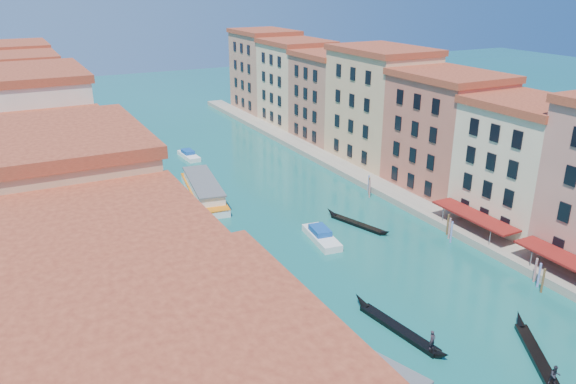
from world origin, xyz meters
The scene contains 11 objects.
left_bank_palazzos centered at (-26.00, 64.68, 9.71)m, with size 12.80×128.40×21.00m.
right_bank_palazzos centered at (30.00, 65.00, 9.75)m, with size 12.80×128.40×21.00m.
quay centered at (22.00, 65.00, 0.50)m, with size 4.00×140.00×1.00m, color gray.
mooring_poles_right centered at (19.10, 28.80, 1.30)m, with size 1.44×54.24×3.20m.
vaporetto_near centered at (-9.06, 23.65, 1.36)m, with size 10.97×20.72×3.02m.
vaporetto_far centered at (-4.27, 69.17, 1.25)m, with size 6.96×19.01×2.77m.
gondola_fore centered at (0.30, 26.35, 0.43)m, with size 2.69×12.74×2.54m.
gondola_right centered at (8.52, 17.10, 0.47)m, with size 7.32×10.95×2.46m.
gondola_far centered at (10.76, 49.20, 0.33)m, with size 4.28×11.04×1.61m.
motorboat_mid centered at (4.00, 47.20, 0.63)m, with size 3.44×8.06×1.62m.
motorboat_far centered at (0.12, 90.23, 0.56)m, with size 2.51×7.04×1.44m.
Camera 1 is at (-30.25, -9.41, 31.60)m, focal length 35.00 mm.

